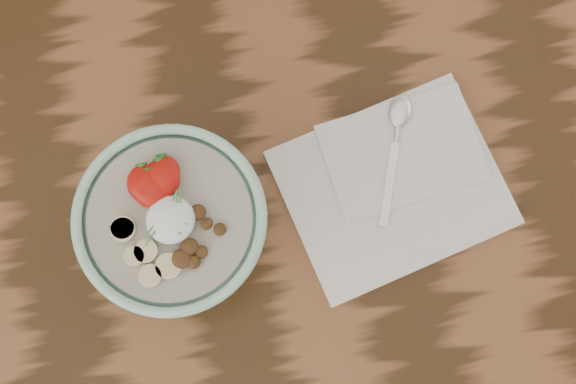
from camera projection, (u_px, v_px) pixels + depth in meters
table at (235, 278)px, 105.34cm from camera, size 160.00×90.00×75.00cm
breakfast_bowl at (174, 224)px, 90.02cm from camera, size 21.13×21.13×13.86cm
napkin at (395, 180)px, 97.62cm from camera, size 29.44×25.74×1.57cm
spoon at (397, 129)px, 97.51cm from camera, size 7.44×16.15×0.86cm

